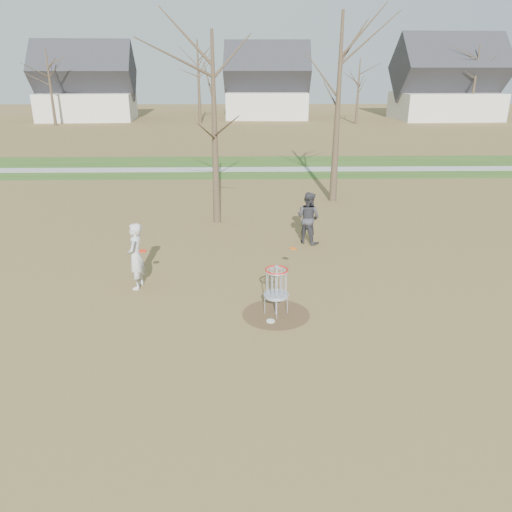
{
  "coord_description": "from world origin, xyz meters",
  "views": [
    {
      "loc": [
        -0.78,
        -11.84,
        6.17
      ],
      "look_at": [
        -0.5,
        1.5,
        1.1
      ],
      "focal_mm": 35.0,
      "sensor_mm": 36.0,
      "label": 1
    }
  ],
  "objects_px": {
    "player_standing": "(136,256)",
    "player_throwing": "(308,218)",
    "disc_grounded": "(271,321)",
    "disc_golf_basket": "(276,283)"
  },
  "relations": [
    {
      "from": "player_standing",
      "to": "player_throwing",
      "type": "bearing_deg",
      "value": 129.49
    },
    {
      "from": "disc_grounded",
      "to": "disc_golf_basket",
      "type": "distance_m",
      "value": 0.99
    },
    {
      "from": "player_standing",
      "to": "player_throwing",
      "type": "relative_size",
      "value": 1.03
    },
    {
      "from": "disc_golf_basket",
      "to": "disc_grounded",
      "type": "bearing_deg",
      "value": -111.8
    },
    {
      "from": "player_standing",
      "to": "disc_golf_basket",
      "type": "bearing_deg",
      "value": 69.44
    },
    {
      "from": "player_throwing",
      "to": "player_standing",
      "type": "bearing_deg",
      "value": 73.67
    },
    {
      "from": "disc_grounded",
      "to": "player_standing",
      "type": "bearing_deg",
      "value": 149.9
    },
    {
      "from": "player_throwing",
      "to": "disc_golf_basket",
      "type": "height_order",
      "value": "player_throwing"
    },
    {
      "from": "player_standing",
      "to": "player_throwing",
      "type": "xyz_separation_m",
      "value": [
        5.53,
        3.95,
        -0.03
      ]
    },
    {
      "from": "player_throwing",
      "to": "disc_golf_basket",
      "type": "distance_m",
      "value": 5.97
    }
  ]
}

